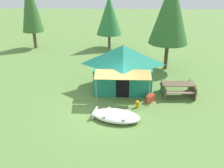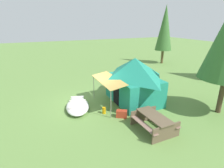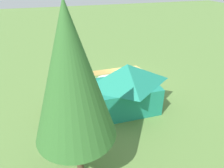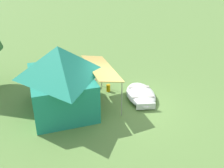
% 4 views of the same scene
% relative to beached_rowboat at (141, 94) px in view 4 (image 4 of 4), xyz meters
% --- Properties ---
extents(ground_plane, '(80.00, 80.00, 0.00)m').
position_rel_beached_rowboat_xyz_m(ground_plane, '(-0.59, 0.85, -0.19)').
color(ground_plane, '#5F853F').
extents(beached_rowboat, '(2.64, 1.82, 0.37)m').
position_rel_beached_rowboat_xyz_m(beached_rowboat, '(0.00, 0.00, 0.00)').
color(beached_rowboat, silver).
rests_on(beached_rowboat, ground_plane).
extents(canvas_cabin_tent, '(3.67, 3.63, 2.80)m').
position_rel_beached_rowboat_xyz_m(canvas_cabin_tent, '(0.34, 3.56, 1.26)').
color(canvas_cabin_tent, '#1E846C').
rests_on(canvas_cabin_tent, ground_plane).
extents(picnic_table, '(1.94, 1.54, 0.76)m').
position_rel_beached_rowboat_xyz_m(picnic_table, '(3.60, 2.75, 0.29)').
color(picnic_table, brown).
rests_on(picnic_table, ground_plane).
extents(cooler_box, '(0.56, 0.65, 0.39)m').
position_rel_beached_rowboat_xyz_m(cooler_box, '(1.91, 1.92, 0.00)').
color(cooler_box, '#B63721').
rests_on(cooler_box, ground_plane).
extents(fuel_can, '(0.27, 0.27, 0.36)m').
position_rel_beached_rowboat_xyz_m(fuel_can, '(1.14, 1.21, -0.01)').
color(fuel_can, orange).
rests_on(fuel_can, ground_plane).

